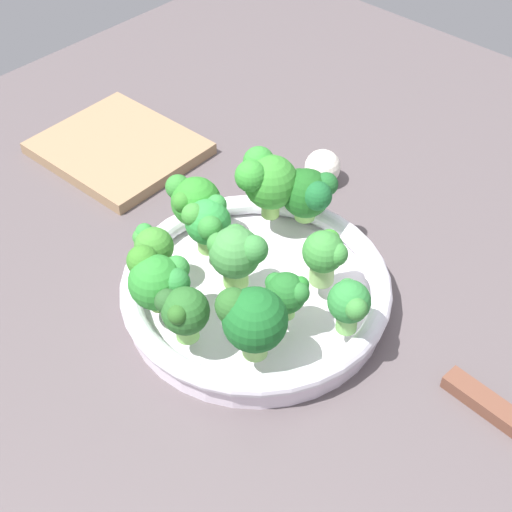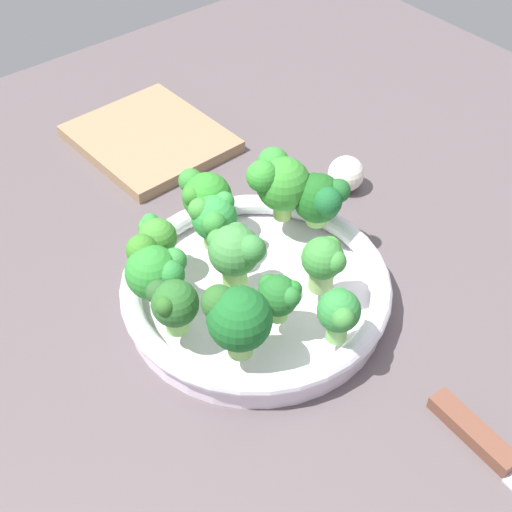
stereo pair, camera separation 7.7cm
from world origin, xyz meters
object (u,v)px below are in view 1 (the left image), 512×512
at_px(bowl, 256,290).
at_px(broccoli_floret_9, 236,252).
at_px(broccoli_floret_0, 207,222).
at_px(broccoli_floret_4, 250,318).
at_px(broccoli_floret_7, 158,279).
at_px(broccoli_floret_10, 183,312).
at_px(garlic_bulb, 323,167).
at_px(broccoli_floret_8, 350,303).
at_px(broccoli_floret_11, 194,201).
at_px(broccoli_floret_5, 287,293).
at_px(broccoli_floret_1, 152,246).
at_px(broccoli_floret_6, 267,179).
at_px(broccoli_floret_2, 325,254).
at_px(cutting_board, 119,148).
at_px(broccoli_floret_3, 309,193).

height_order(bowl, broccoli_floret_9, broccoli_floret_9).
xyz_separation_m(broccoli_floret_0, broccoli_floret_9, (-0.06, 0.02, 0.00)).
distance_m(broccoli_floret_4, broccoli_floret_7, 0.11).
relative_size(broccoli_floret_10, garlic_bulb, 1.29).
height_order(broccoli_floret_8, garlic_bulb, broccoli_floret_8).
relative_size(bowl, broccoli_floret_0, 4.58).
bearing_deg(broccoli_floret_9, broccoli_floret_8, -167.53).
distance_m(broccoli_floret_11, garlic_bulb, 0.21).
xyz_separation_m(broccoli_floret_4, broccoli_floret_5, (0.01, -0.06, -0.02)).
relative_size(bowl, garlic_bulb, 6.26).
distance_m(broccoli_floret_1, broccoli_floret_8, 0.22).
bearing_deg(broccoli_floret_0, bowl, -176.40).
bearing_deg(broccoli_floret_6, broccoli_floret_8, 156.92).
relative_size(bowl, broccoli_floret_8, 4.86).
distance_m(broccoli_floret_2, broccoli_floret_7, 0.17).
distance_m(broccoli_floret_9, cutting_board, 0.34).
height_order(broccoli_floret_4, broccoli_floret_11, broccoli_floret_4).
relative_size(broccoli_floret_9, garlic_bulb, 1.52).
xyz_separation_m(broccoli_floret_7, broccoli_floret_9, (-0.03, -0.08, 0.01)).
height_order(bowl, broccoli_floret_5, broccoli_floret_5).
relative_size(broccoli_floret_0, broccoli_floret_6, 0.78).
xyz_separation_m(broccoli_floret_1, broccoli_floret_5, (-0.15, -0.05, -0.00)).
distance_m(broccoli_floret_4, garlic_bulb, 0.34).
xyz_separation_m(broccoli_floret_1, broccoli_floret_6, (-0.03, -0.15, 0.02)).
distance_m(broccoli_floret_5, broccoli_floret_6, 0.16).
distance_m(broccoli_floret_8, garlic_bulb, 0.30).
distance_m(bowl, broccoli_floret_2, 0.09).
bearing_deg(broccoli_floret_10, broccoli_floret_0, -54.82).
bearing_deg(broccoli_floret_11, broccoli_floret_10, 133.00).
height_order(broccoli_floret_3, broccoli_floret_4, broccoli_floret_4).
relative_size(broccoli_floret_4, garlic_bulb, 1.68).
bearing_deg(broccoli_floret_10, broccoli_floret_7, -13.51).
height_order(broccoli_floret_3, cutting_board, broccoli_floret_3).
bearing_deg(broccoli_floret_7, broccoli_floret_9, -114.55).
bearing_deg(broccoli_floret_3, broccoli_floret_11, 49.24).
height_order(broccoli_floret_5, broccoli_floret_7, broccoli_floret_7).
bearing_deg(broccoli_floret_6, garlic_bulb, -79.90).
distance_m(broccoli_floret_3, cutting_board, 0.32).
bearing_deg(garlic_bulb, broccoli_floret_11, 84.10).
relative_size(bowl, broccoli_floret_9, 4.13).
xyz_separation_m(broccoli_floret_5, garlic_bulb, (0.14, -0.24, -0.05)).
bearing_deg(broccoli_floret_0, broccoli_floret_11, -23.02).
bearing_deg(broccoli_floret_6, broccoli_floret_11, 57.38).
bearing_deg(broccoli_floret_6, broccoli_floret_4, 128.16).
bearing_deg(broccoli_floret_3, broccoli_floret_4, 114.84).
bearing_deg(broccoli_floret_3, broccoli_floret_9, 95.70).
xyz_separation_m(broccoli_floret_10, garlic_bulb, (0.09, -0.32, -0.05)).
distance_m(broccoli_floret_8, broccoli_floret_11, 0.22).
xyz_separation_m(broccoli_floret_5, cutting_board, (0.39, -0.10, -0.06)).
bearing_deg(broccoli_floret_7, garlic_bulb, -82.46).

